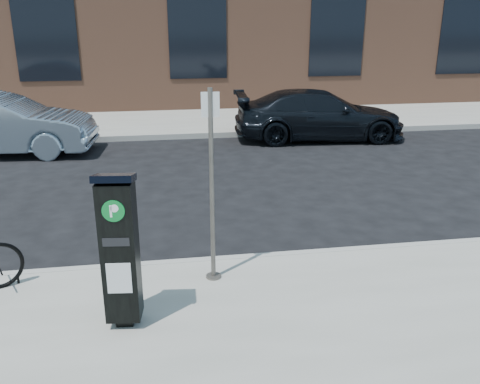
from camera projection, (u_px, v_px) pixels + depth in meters
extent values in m
plane|color=black|center=(271.00, 263.00, 7.13)|extent=(120.00, 120.00, 0.00)
cube|color=gray|center=(195.00, 103.00, 20.18)|extent=(60.00, 12.00, 0.15)
cube|color=#9E9B93|center=(272.00, 259.00, 7.08)|extent=(60.00, 0.12, 0.16)
cube|color=#9E9B93|center=(211.00, 135.00, 14.59)|extent=(60.00, 0.12, 0.16)
cube|color=brown|center=(187.00, 0.00, 21.71)|extent=(28.00, 10.00, 8.00)
cube|color=black|center=(45.00, 27.00, 16.59)|extent=(2.00, 0.06, 3.50)
cube|color=black|center=(197.00, 26.00, 17.34)|extent=(2.00, 0.06, 3.50)
cube|color=black|center=(337.00, 26.00, 18.09)|extent=(2.00, 0.06, 3.50)
cube|color=black|center=(466.00, 26.00, 18.84)|extent=(2.00, 0.06, 3.50)
cube|color=black|center=(126.00, 319.00, 5.46)|extent=(0.20, 0.20, 0.09)
cube|color=black|center=(120.00, 252.00, 5.21)|extent=(0.39, 0.35, 1.51)
cube|color=black|center=(114.00, 178.00, 4.95)|extent=(0.43, 0.39, 0.14)
cylinder|color=#085E22|center=(113.00, 211.00, 4.89)|extent=(0.22, 0.04, 0.22)
cube|color=white|center=(113.00, 211.00, 4.89)|extent=(0.08, 0.02, 0.12)
cube|color=silver|center=(119.00, 278.00, 5.13)|extent=(0.25, 0.03, 0.34)
cube|color=black|center=(116.00, 242.00, 5.00)|extent=(0.27, 0.04, 0.09)
cylinder|color=#4D4844|center=(214.00, 276.00, 6.43)|extent=(0.19, 0.19, 0.03)
cylinder|color=#4D4844|center=(212.00, 188.00, 6.05)|extent=(0.06, 0.06, 2.38)
cube|color=silver|center=(210.00, 105.00, 5.73)|extent=(0.21, 0.03, 0.29)
cylinder|color=black|center=(18.00, 279.00, 6.27)|extent=(0.03, 0.03, 0.12)
imported|color=black|center=(319.00, 115.00, 14.26)|extent=(4.88, 2.28, 1.38)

